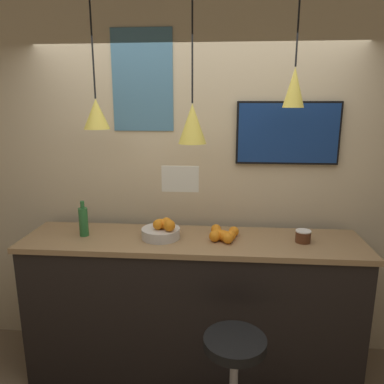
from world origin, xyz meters
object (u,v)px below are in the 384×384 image
at_px(bar_stool, 234,378).
at_px(mounted_tv, 288,133).
at_px(spread_jar, 303,236).
at_px(juice_bottle, 83,221).
at_px(fruit_bowl, 162,231).

xyz_separation_m(bar_stool, mounted_tv, (0.40, 1.00, 1.37)).
height_order(spread_jar, mounted_tv, mounted_tv).
relative_size(juice_bottle, spread_jar, 2.46).
bearing_deg(fruit_bowl, juice_bottle, 179.44).
height_order(juice_bottle, mounted_tv, mounted_tv).
bearing_deg(bar_stool, spread_jar, 52.91).
relative_size(spread_jar, mounted_tv, 0.14).
relative_size(bar_stool, mounted_tv, 0.96).
height_order(bar_stool, mounted_tv, mounted_tv).
relative_size(juice_bottle, mounted_tv, 0.34).
bearing_deg(fruit_bowl, bar_stool, -50.66).
xyz_separation_m(fruit_bowl, spread_jar, (1.01, 0.01, -0.01)).
relative_size(fruit_bowl, spread_jar, 2.59).
distance_m(bar_stool, spread_jar, 1.05).
bearing_deg(mounted_tv, bar_stool, -111.66).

